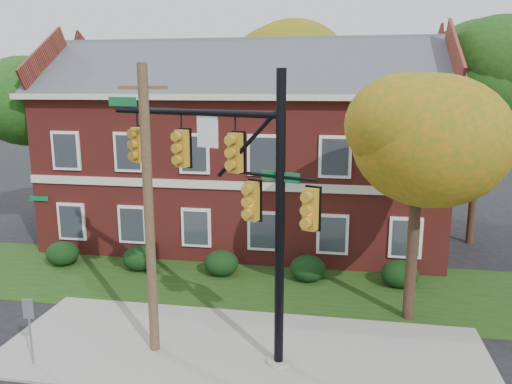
% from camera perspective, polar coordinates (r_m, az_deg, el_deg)
% --- Properties ---
extents(ground, '(120.00, 120.00, 0.00)m').
position_cam_1_polar(ground, '(14.37, -2.43, -19.71)').
color(ground, black).
rests_on(ground, ground).
extents(sidewalk, '(14.00, 5.00, 0.08)m').
position_cam_1_polar(sidewalk, '(15.20, -1.60, -17.64)').
color(sidewalk, gray).
rests_on(sidewalk, ground).
extents(grass_strip, '(30.00, 6.00, 0.04)m').
position_cam_1_polar(grass_strip, '(19.64, 1.32, -10.55)').
color(grass_strip, '#193811').
rests_on(grass_strip, ground).
extents(apartment_building, '(18.80, 8.80, 9.74)m').
position_cam_1_polar(apartment_building, '(24.47, -1.21, 5.99)').
color(apartment_building, maroon).
rests_on(apartment_building, ground).
extents(hedge_far_left, '(1.40, 1.26, 1.05)m').
position_cam_1_polar(hedge_far_left, '(23.07, -21.24, -6.57)').
color(hedge_far_left, black).
rests_on(hedge_far_left, ground).
extents(hedge_left, '(1.40, 1.26, 1.05)m').
position_cam_1_polar(hedge_left, '(21.52, -13.15, -7.38)').
color(hedge_left, black).
rests_on(hedge_left, ground).
extents(hedge_center, '(1.40, 1.26, 1.05)m').
position_cam_1_polar(hedge_center, '(20.45, -3.98, -8.12)').
color(hedge_center, black).
rests_on(hedge_center, ground).
extents(hedge_right, '(1.40, 1.26, 1.05)m').
position_cam_1_polar(hedge_right, '(19.95, 5.95, -8.68)').
color(hedge_right, black).
rests_on(hedge_right, ground).
extents(hedge_far_right, '(1.40, 1.26, 1.05)m').
position_cam_1_polar(hedge_far_right, '(20.06, 16.09, -8.99)').
color(hedge_far_right, black).
rests_on(hedge_far_right, ground).
extents(tree_near_right, '(4.50, 4.25, 8.58)m').
position_cam_1_polar(tree_near_right, '(16.04, 19.24, 8.18)').
color(tree_near_right, black).
rests_on(tree_near_right, ground).
extents(tree_left_rear, '(5.40, 5.10, 8.88)m').
position_cam_1_polar(tree_left_rear, '(26.94, -22.77, 9.24)').
color(tree_left_rear, black).
rests_on(tree_left_rear, ground).
extents(tree_right_rear, '(6.30, 5.95, 10.62)m').
position_cam_1_polar(tree_right_rear, '(25.64, 25.48, 12.15)').
color(tree_right_rear, black).
rests_on(tree_right_rear, ground).
extents(tree_far_rear, '(6.84, 6.46, 11.52)m').
position_cam_1_polar(tree_far_rear, '(31.93, 3.97, 14.31)').
color(tree_far_rear, black).
rests_on(tree_far_rear, ground).
extents(traffic_signal, '(6.71, 2.85, 7.99)m').
position_cam_1_polar(traffic_signal, '(13.45, -2.57, 0.86)').
color(traffic_signal, gray).
rests_on(traffic_signal, ground).
extents(utility_pole, '(1.21, 0.57, 8.15)m').
position_cam_1_polar(utility_pole, '(13.97, -12.14, -2.44)').
color(utility_pole, '#463521').
rests_on(utility_pole, ground).
extents(sign_post, '(0.29, 0.07, 1.98)m').
position_cam_1_polar(sign_post, '(15.17, -24.49, -13.30)').
color(sign_post, slate).
rests_on(sign_post, ground).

